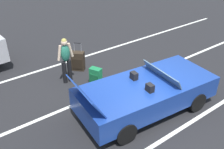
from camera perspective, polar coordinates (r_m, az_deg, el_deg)
The scene contains 8 objects.
ground_plane at distance 7.84m, azimuth 7.45°, elevation -7.69°, with size 80.00×80.00×0.00m, color black.
lot_line_near at distance 7.24m, azimuth 14.28°, elevation -12.36°, with size 18.00×0.12×0.01m, color silver.
lot_line_mid at distance 8.73m, azimuth 0.84°, elevation -2.97°, with size 18.00×0.12×0.01m, color silver.
lot_line_far at distance 10.70m, azimuth -8.02°, elevation 3.47°, with size 18.00×0.12×0.01m, color silver.
convertible_car at distance 7.60m, azimuth 8.93°, elevation -3.68°, with size 4.36×2.16×1.50m.
suitcase_large_black at distance 9.72m, azimuth -7.67°, elevation 3.04°, with size 0.54×0.54×1.09m.
suitcase_medium_bright at distance 8.78m, azimuth -3.71°, elevation -0.43°, with size 0.39×0.46×0.62m.
traveler_person at distance 8.75m, azimuth -10.39°, elevation 3.62°, with size 0.60×0.23×1.65m.
Camera 1 is at (-4.46, -4.28, 4.82)m, focal length 40.51 mm.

